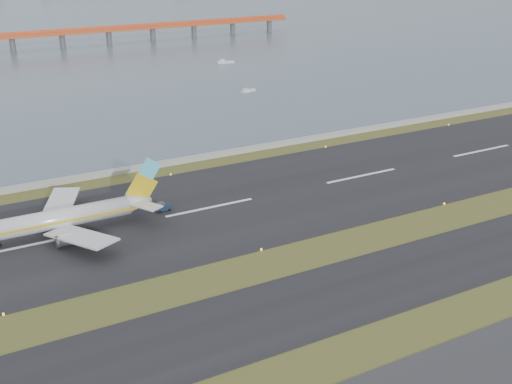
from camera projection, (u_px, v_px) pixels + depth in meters
ground at (282, 268)px, 111.60m from camera, size 1000.00×1000.00×0.00m
taxiway_strip at (321, 300)px, 101.81m from camera, size 1000.00×18.00×0.10m
runway_strip at (210, 208)px, 135.99m from camera, size 1000.00×45.00×0.10m
seawall at (159, 164)px, 160.24m from camera, size 1000.00×2.50×1.00m
red_pier at (62, 34)px, 321.21m from camera, size 260.00×5.00×10.20m
airliner at (66, 217)px, 123.06m from camera, size 38.52×32.89×12.80m
pushback_tug at (163, 207)px, 134.10m from camera, size 3.10×1.86×1.97m
workboat_near at (248, 91)px, 235.18m from camera, size 6.42×3.41×1.49m
workboat_far at (225, 62)px, 287.04m from camera, size 7.99×4.47×1.85m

